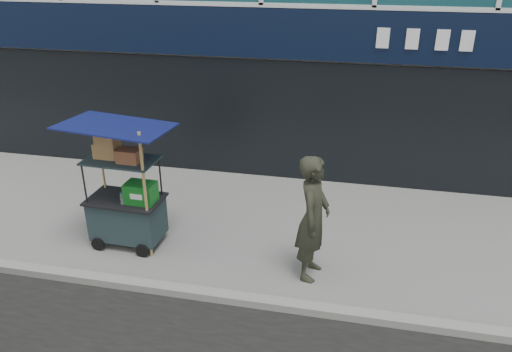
# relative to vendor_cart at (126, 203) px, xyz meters

# --- Properties ---
(ground) EXTENTS (80.00, 80.00, 0.00)m
(ground) POSITION_rel_vendor_cart_xyz_m (1.53, -0.89, -0.73)
(ground) COLOR slate
(ground) RESTS_ON ground
(curb) EXTENTS (80.00, 0.18, 0.12)m
(curb) POSITION_rel_vendor_cart_xyz_m (1.53, -1.09, -0.67)
(curb) COLOR gray
(curb) RESTS_ON ground
(vendor_cart) EXTENTS (1.57, 1.14, 2.07)m
(vendor_cart) POSITION_rel_vendor_cart_xyz_m (0.00, 0.00, 0.00)
(vendor_cart) COLOR #182629
(vendor_cart) RESTS_ON ground
(vendor_man) EXTENTS (0.53, 0.73, 1.86)m
(vendor_man) POSITION_rel_vendor_cart_xyz_m (2.93, -0.24, 0.20)
(vendor_man) COLOR #282A1F
(vendor_man) RESTS_ON ground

